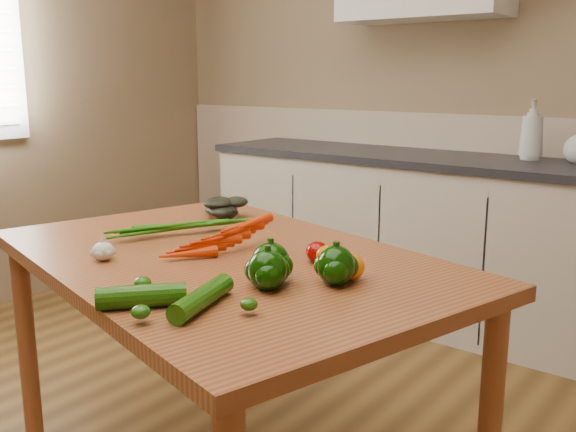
# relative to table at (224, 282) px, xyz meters

# --- Properties ---
(room) EXTENTS (4.04, 5.04, 2.64)m
(room) POSITION_rel_table_xyz_m (-0.24, -0.23, 0.55)
(room) COLOR brown
(room) RESTS_ON ground
(counter_run) EXTENTS (2.84, 0.64, 1.14)m
(counter_run) POSITION_rel_table_xyz_m (-0.03, 1.79, -0.24)
(counter_run) COLOR #B4A896
(counter_run) RESTS_ON ground
(table) EXTENTS (1.66, 1.28, 0.79)m
(table) POSITION_rel_table_xyz_m (0.00, 0.00, 0.00)
(table) COLOR #99512C
(table) RESTS_ON ground
(soap_bottle_a) EXTENTS (0.13, 0.14, 0.30)m
(soap_bottle_a) POSITION_rel_table_xyz_m (0.28, 1.91, 0.35)
(soap_bottle_a) COLOR silver
(soap_bottle_a) RESTS_ON counter_run
(carrot_bunch) EXTENTS (0.32, 0.27, 0.07)m
(carrot_bunch) POSITION_rel_table_xyz_m (-0.10, 0.03, 0.12)
(carrot_bunch) COLOR red
(carrot_bunch) RESTS_ON table
(leafy_greens) EXTENTS (0.21, 0.19, 0.10)m
(leafy_greens) POSITION_rel_table_xyz_m (-0.38, 0.37, 0.14)
(leafy_greens) COLOR black
(leafy_greens) RESTS_ON table
(garlic_bulb) EXTENTS (0.06, 0.06, 0.05)m
(garlic_bulb) POSITION_rel_table_xyz_m (-0.23, -0.26, 0.11)
(garlic_bulb) COLOR silver
(garlic_bulb) RESTS_ON table
(pepper_a) EXTENTS (0.10, 0.10, 0.10)m
(pepper_a) POSITION_rel_table_xyz_m (0.28, -0.11, 0.14)
(pepper_a) COLOR #0A3102
(pepper_a) RESTS_ON table
(pepper_b) EXTENTS (0.10, 0.10, 0.10)m
(pepper_b) POSITION_rel_table_xyz_m (0.42, -0.03, 0.14)
(pepper_b) COLOR #0A3102
(pepper_b) RESTS_ON table
(pepper_c) EXTENTS (0.10, 0.10, 0.10)m
(pepper_c) POSITION_rel_table_xyz_m (0.31, -0.17, 0.14)
(pepper_c) COLOR #0A3102
(pepper_c) RESTS_ON table
(tomato_a) EXTENTS (0.07, 0.07, 0.06)m
(tomato_a) POSITION_rel_table_xyz_m (0.27, 0.10, 0.12)
(tomato_a) COLOR #910502
(tomato_a) RESTS_ON table
(tomato_b) EXTENTS (0.06, 0.06, 0.06)m
(tomato_b) POSITION_rel_table_xyz_m (0.31, 0.09, 0.12)
(tomato_b) COLOR #D56605
(tomato_b) RESTS_ON table
(tomato_c) EXTENTS (0.08, 0.08, 0.07)m
(tomato_c) POSITION_rel_table_xyz_m (0.43, 0.03, 0.12)
(tomato_c) COLOR #D56605
(tomato_c) RESTS_ON table
(zucchini_a) EXTENTS (0.12, 0.24, 0.05)m
(zucchini_a) POSITION_rel_table_xyz_m (0.28, -0.36, 0.11)
(zucchini_a) COLOR #164707
(zucchini_a) RESTS_ON table
(zucchini_b) EXTENTS (0.17, 0.19, 0.05)m
(zucchini_b) POSITION_rel_table_xyz_m (0.17, -0.44, 0.11)
(zucchini_b) COLOR #164707
(zucchini_b) RESTS_ON table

